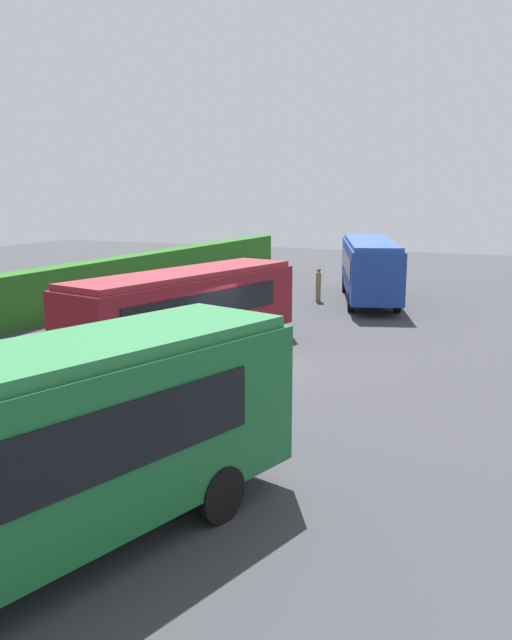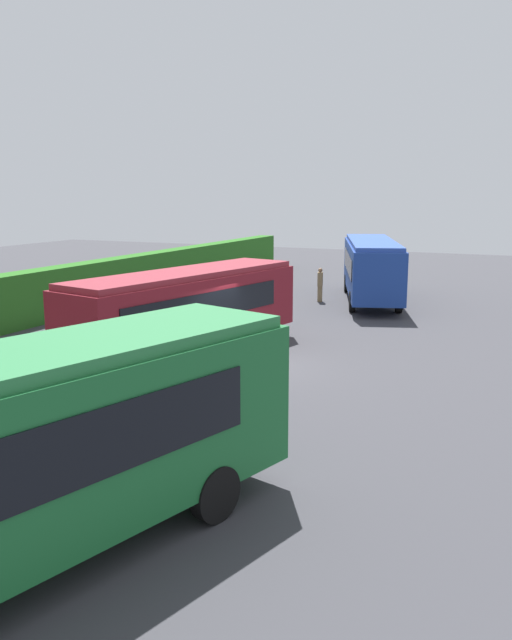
{
  "view_description": "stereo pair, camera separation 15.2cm",
  "coord_description": "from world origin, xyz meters",
  "px_view_note": "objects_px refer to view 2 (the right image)",
  "views": [
    {
      "loc": [
        -18.74,
        -8.52,
        5.57
      ],
      "look_at": [
        0.67,
        0.08,
        1.38
      ],
      "focal_mm": 36.46,
      "sensor_mm": 36.0,
      "label": 1
    },
    {
      "loc": [
        -18.68,
        -8.66,
        5.57
      ],
      "look_at": [
        0.67,
        0.08,
        1.38
      ],
      "focal_mm": 36.46,
      "sensor_mm": 36.0,
      "label": 2
    }
  ],
  "objects_px": {
    "bus_blue": "(371,266)",
    "person_far": "(320,284)",
    "person_right": "(170,310)",
    "bus_green": "(5,455)",
    "bus_maroon": "(187,307)",
    "person_center": "(133,320)"
  },
  "relations": [
    {
      "from": "bus_blue",
      "to": "person_far",
      "type": "height_order",
      "value": "bus_blue"
    },
    {
      "from": "bus_green",
      "to": "person_right",
      "type": "bearing_deg",
      "value": 39.86
    },
    {
      "from": "person_far",
      "to": "bus_blue",
      "type": "bearing_deg",
      "value": -170.14
    },
    {
      "from": "bus_maroon",
      "to": "person_far",
      "type": "relative_size",
      "value": 5.73
    },
    {
      "from": "bus_maroon",
      "to": "person_center",
      "type": "xyz_separation_m",
      "value": [
        0.41,
        2.5,
        -0.72
      ]
    },
    {
      "from": "bus_maroon",
      "to": "person_far",
      "type": "bearing_deg",
      "value": 9.55
    },
    {
      "from": "bus_blue",
      "to": "person_far",
      "type": "relative_size",
      "value": 5.89
    },
    {
      "from": "bus_maroon",
      "to": "person_center",
      "type": "bearing_deg",
      "value": 92.42
    },
    {
      "from": "person_far",
      "to": "person_center",
      "type": "bearing_deg",
      "value": 60.36
    },
    {
      "from": "bus_blue",
      "to": "person_far",
      "type": "xyz_separation_m",
      "value": [
        -1.14,
        2.36,
        -0.91
      ]
    },
    {
      "from": "bus_blue",
      "to": "person_right",
      "type": "distance_m",
      "value": 11.91
    },
    {
      "from": "person_center",
      "to": "bus_green",
      "type": "bearing_deg",
      "value": 164.24
    },
    {
      "from": "bus_maroon",
      "to": "person_far",
      "type": "xyz_separation_m",
      "value": [
        12.68,
        -0.5,
        -0.8
      ]
    },
    {
      "from": "bus_green",
      "to": "bus_blue",
      "type": "relative_size",
      "value": 1.01
    },
    {
      "from": "bus_green",
      "to": "person_far",
      "type": "height_order",
      "value": "bus_green"
    },
    {
      "from": "bus_blue",
      "to": "person_center",
      "type": "distance_m",
      "value": 14.47
    },
    {
      "from": "bus_maroon",
      "to": "bus_blue",
      "type": "relative_size",
      "value": 0.97
    },
    {
      "from": "bus_green",
      "to": "bus_maroon",
      "type": "bearing_deg",
      "value": 34.89
    },
    {
      "from": "person_right",
      "to": "person_far",
      "type": "height_order",
      "value": "person_far"
    },
    {
      "from": "bus_blue",
      "to": "person_right",
      "type": "xyz_separation_m",
      "value": [
        -10.45,
        5.63,
        -0.98
      ]
    },
    {
      "from": "bus_maroon",
      "to": "person_center",
      "type": "height_order",
      "value": "bus_maroon"
    },
    {
      "from": "bus_green",
      "to": "person_center",
      "type": "xyz_separation_m",
      "value": [
        12.94,
        6.85,
        -0.91
      ]
    }
  ]
}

